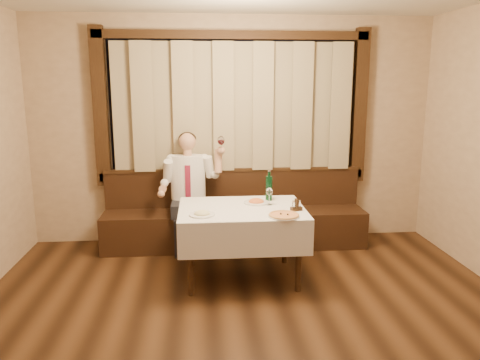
{
  "coord_description": "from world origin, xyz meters",
  "views": [
    {
      "loc": [
        -0.4,
        -2.86,
        2.02
      ],
      "look_at": [
        0.0,
        1.9,
        1.0
      ],
      "focal_mm": 35.0,
      "sensor_mm": 36.0,
      "label": 1
    }
  ],
  "objects": [
    {
      "name": "room",
      "position": [
        -0.0,
        0.97,
        1.5
      ],
      "size": [
        5.01,
        6.01,
        2.81
      ],
      "color": "black",
      "rests_on": "ground"
    },
    {
      "name": "banquette",
      "position": [
        0.0,
        2.72,
        0.31
      ],
      "size": [
        3.2,
        0.61,
        0.94
      ],
      "color": "black",
      "rests_on": "ground"
    },
    {
      "name": "dining_table",
      "position": [
        0.0,
        1.7,
        0.65
      ],
      "size": [
        1.27,
        0.97,
        0.76
      ],
      "color": "black",
      "rests_on": "ground"
    },
    {
      "name": "pizza",
      "position": [
        0.37,
        1.35,
        0.77
      ],
      "size": [
        0.3,
        0.3,
        0.03
      ],
      "rotation": [
        0.0,
        0.0,
        -0.16
      ],
      "color": "white",
      "rests_on": "dining_table"
    },
    {
      "name": "pasta_red",
      "position": [
        0.17,
        1.86,
        0.79
      ],
      "size": [
        0.26,
        0.26,
        0.09
      ],
      "rotation": [
        0.0,
        0.0,
        -0.21
      ],
      "color": "white",
      "rests_on": "dining_table"
    },
    {
      "name": "pasta_cream",
      "position": [
        -0.4,
        1.45,
        0.79
      ],
      "size": [
        0.25,
        0.25,
        0.08
      ],
      "rotation": [
        0.0,
        0.0,
        0.13
      ],
      "color": "white",
      "rests_on": "dining_table"
    },
    {
      "name": "green_bottle",
      "position": [
        0.32,
        1.97,
        0.9
      ],
      "size": [
        0.07,
        0.07,
        0.33
      ],
      "rotation": [
        0.0,
        0.0,
        -0.24
      ],
      "color": "#115028",
      "rests_on": "dining_table"
    },
    {
      "name": "table_wine_glass",
      "position": [
        0.29,
        1.78,
        0.89
      ],
      "size": [
        0.07,
        0.07,
        0.18
      ],
      "rotation": [
        0.0,
        0.0,
        -0.4
      ],
      "color": "white",
      "rests_on": "dining_table"
    },
    {
      "name": "cruet_caddy",
      "position": [
        0.53,
        1.54,
        0.8
      ],
      "size": [
        0.12,
        0.09,
        0.12
      ],
      "rotation": [
        0.0,
        0.0,
        0.31
      ],
      "color": "black",
      "rests_on": "dining_table"
    },
    {
      "name": "seated_man",
      "position": [
        -0.56,
        2.63,
        0.82
      ],
      "size": [
        0.78,
        0.58,
        1.42
      ],
      "color": "black",
      "rests_on": "ground"
    }
  ]
}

